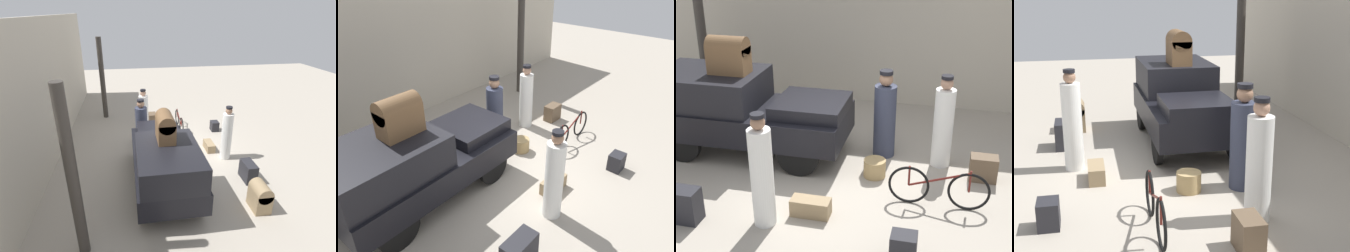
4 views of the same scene
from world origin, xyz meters
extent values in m
plane|color=#A89E8E|center=(0.00, 0.00, 0.00)|extent=(30.00, 30.00, 0.00)
cube|color=beige|center=(0.00, 4.08, 2.25)|extent=(16.00, 0.15, 4.50)
cylinder|color=#38332D|center=(-3.84, 2.61, 1.82)|extent=(0.23, 0.23, 3.64)
cylinder|color=black|center=(-0.60, 1.39, 0.40)|extent=(0.80, 0.12, 0.80)
cylinder|color=black|center=(-0.60, -0.11, 0.40)|extent=(0.80, 0.12, 0.80)
cylinder|color=black|center=(-2.98, 1.39, 0.40)|extent=(0.80, 0.12, 0.80)
cylinder|color=black|center=(-2.98, -0.11, 0.40)|extent=(0.80, 0.12, 0.80)
cube|color=black|center=(-1.79, 0.64, 0.70)|extent=(3.84, 1.66, 0.56)
cube|color=black|center=(-2.65, 0.64, 1.31)|extent=(2.11, 1.53, 0.66)
cube|color=black|center=(-0.54, 0.64, 1.11)|extent=(1.34, 1.29, 0.25)
torus|color=black|center=(2.45, -0.56, 0.34)|extent=(0.68, 0.04, 0.68)
torus|color=black|center=(1.48, -0.56, 0.34)|extent=(0.68, 0.04, 0.68)
cylinder|color=#591914|center=(1.97, -0.56, 0.51)|extent=(0.98, 0.04, 0.37)
cylinder|color=#591914|center=(1.48, -0.56, 0.52)|extent=(0.04, 0.04, 0.35)
cylinder|color=#591914|center=(2.45, -0.56, 0.53)|extent=(0.04, 0.04, 0.38)
cylinder|color=tan|center=(0.79, 0.19, 0.17)|extent=(0.41, 0.41, 0.33)
cylinder|color=white|center=(1.95, 0.92, 0.77)|extent=(0.37, 0.37, 1.54)
sphere|color=tan|center=(1.95, 0.92, 1.66)|extent=(0.23, 0.23, 0.23)
cylinder|color=black|center=(1.95, 0.92, 1.77)|extent=(0.22, 0.22, 0.06)
cylinder|color=#33384C|center=(0.81, 1.09, 0.73)|extent=(0.43, 0.43, 1.46)
sphere|color=#936B51|center=(0.81, 1.09, 1.60)|extent=(0.27, 0.27, 0.27)
cylinder|color=black|center=(0.81, 1.09, 1.73)|extent=(0.25, 0.25, 0.07)
cylinder|color=white|center=(-0.63, -1.64, 0.80)|extent=(0.35, 0.35, 1.61)
sphere|color=#936B51|center=(-0.63, -1.64, 1.72)|extent=(0.22, 0.22, 0.22)
cylinder|color=black|center=(-0.63, -1.64, 1.83)|extent=(0.21, 0.21, 0.06)
cube|color=#937A56|center=(0.00, -1.28, 0.14)|extent=(0.64, 0.28, 0.29)
cube|color=#232328|center=(1.57, -1.99, 0.20)|extent=(0.37, 0.30, 0.40)
cube|color=#232328|center=(-1.95, -1.87, 0.28)|extent=(0.63, 0.32, 0.56)
cube|color=brown|center=(2.73, 0.51, 0.24)|extent=(0.49, 0.31, 0.47)
cube|color=brown|center=(-2.17, 0.64, 1.90)|extent=(0.76, 0.43, 0.51)
cylinder|color=brown|center=(-2.17, 0.64, 2.15)|extent=(0.76, 0.43, 0.43)
camera|label=1|loc=(-8.06, 1.50, 4.65)|focal=28.00mm
camera|label=2|loc=(-4.86, -4.02, 4.59)|focal=35.00mm
camera|label=3|loc=(1.97, -7.31, 4.39)|focal=50.00mm
camera|label=4|loc=(7.70, -1.43, 3.19)|focal=50.00mm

